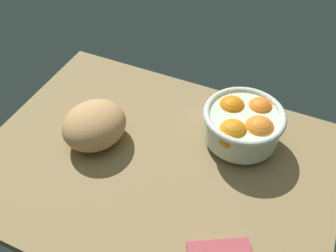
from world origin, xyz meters
The scene contains 3 objects.
ground_plane centered at (0.00, 0.00, -1.50)cm, with size 82.38×60.97×3.00cm, color olive.
fruit_bowl centered at (-16.20, -14.35, 6.30)cm, with size 19.21×19.21×10.94cm.
bread_loaf centered at (16.47, -0.71, 4.91)cm, with size 15.89×14.28×9.83cm, color tan.
Camera 1 is at (-25.16, 48.91, 70.05)cm, focal length 40.30 mm.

